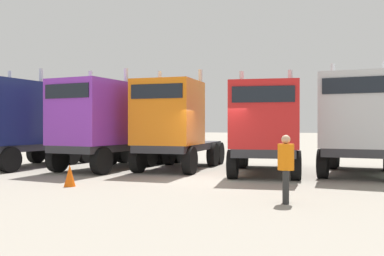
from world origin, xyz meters
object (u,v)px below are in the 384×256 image
at_px(semi_truck_silver, 357,123).
at_px(semi_truck_red, 265,128).
at_px(visitor_in_hivis, 286,164).
at_px(traffic_cone_mid, 70,175).
at_px(semi_truck_orange, 173,124).
at_px(semi_truck_purple, 96,124).
at_px(semi_truck_navy, 11,123).

bearing_deg(semi_truck_silver, semi_truck_red, -70.09).
bearing_deg(semi_truck_silver, visitor_in_hivis, -11.47).
height_order(semi_truck_silver, traffic_cone_mid, semi_truck_silver).
bearing_deg(visitor_in_hivis, semi_truck_orange, -54.40).
bearing_deg(traffic_cone_mid, visitor_in_hivis, -11.46).
relative_size(semi_truck_silver, visitor_in_hivis, 3.72).
xyz_separation_m(visitor_in_hivis, traffic_cone_mid, (-6.62, 1.34, -0.62)).
height_order(semi_truck_purple, semi_truck_red, semi_truck_purple).
height_order(semi_truck_navy, visitor_in_hivis, semi_truck_navy).
height_order(semi_truck_navy, semi_truck_red, semi_truck_navy).
relative_size(semi_truck_purple, semi_truck_orange, 1.05).
height_order(semi_truck_navy, semi_truck_orange, semi_truck_navy).
bearing_deg(semi_truck_purple, traffic_cone_mid, 27.42).
relative_size(semi_truck_purple, visitor_in_hivis, 3.80).
distance_m(semi_truck_navy, semi_truck_orange, 7.21).
bearing_deg(semi_truck_purple, semi_truck_orange, 114.23).
distance_m(semi_truck_silver, traffic_cone_mid, 10.48).
bearing_deg(semi_truck_navy, semi_truck_red, 100.25).
relative_size(semi_truck_navy, traffic_cone_mid, 9.37).
relative_size(semi_truck_orange, visitor_in_hivis, 3.62).
xyz_separation_m(semi_truck_red, traffic_cone_mid, (-5.74, -4.34, -1.48)).
bearing_deg(semi_truck_red, traffic_cone_mid, -54.68).
bearing_deg(visitor_in_hivis, semi_truck_silver, -112.18).
distance_m(semi_truck_orange, semi_truck_silver, 7.26).
bearing_deg(semi_truck_red, visitor_in_hivis, 7.06).
relative_size(semi_truck_navy, semi_truck_purple, 1.02).
xyz_separation_m(semi_truck_navy, semi_truck_red, (11.04, 0.04, -0.18)).
distance_m(semi_truck_navy, traffic_cone_mid, 7.02).
bearing_deg(semi_truck_purple, semi_truck_navy, -76.10).
bearing_deg(traffic_cone_mid, semi_truck_purple, 106.10).
height_order(semi_truck_navy, semi_truck_purple, semi_truck_navy).
bearing_deg(semi_truck_silver, semi_truck_purple, -77.37).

